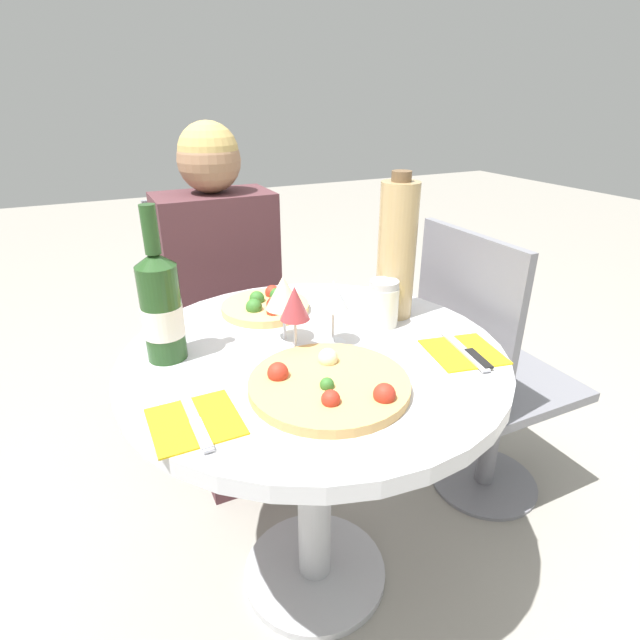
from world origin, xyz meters
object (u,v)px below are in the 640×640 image
(dining_table, at_px, (314,403))
(chair_behind_diner, at_px, (220,330))
(seated_diner, at_px, (229,321))
(chair_empty_side, at_px, (485,381))
(wine_bottle, at_px, (161,307))
(tall_carafe, at_px, (397,250))
(pizza_large, at_px, (329,384))

(dining_table, xyz_separation_m, chair_behind_diner, (-0.02, 0.78, -0.14))
(seated_diner, relative_size, chair_empty_side, 1.29)
(chair_behind_diner, xyz_separation_m, wine_bottle, (-0.27, -0.68, 0.40))
(dining_table, xyz_separation_m, tall_carafe, (0.27, 0.09, 0.31))
(dining_table, relative_size, pizza_large, 2.72)
(pizza_large, xyz_separation_m, wine_bottle, (-0.26, 0.27, 0.11))
(pizza_large, relative_size, wine_bottle, 0.95)
(dining_table, height_order, chair_behind_diner, chair_behind_diner)
(dining_table, height_order, chair_empty_side, chair_empty_side)
(seated_diner, relative_size, pizza_large, 3.72)
(tall_carafe, bearing_deg, seated_diner, 118.28)
(tall_carafe, bearing_deg, chair_empty_side, -2.72)
(chair_empty_side, height_order, tall_carafe, tall_carafe)
(dining_table, bearing_deg, pizza_large, -104.53)
(seated_diner, distance_m, pizza_large, 0.82)
(seated_diner, distance_m, wine_bottle, 0.67)
(wine_bottle, xyz_separation_m, tall_carafe, (0.57, -0.02, 0.05))
(dining_table, xyz_separation_m, pizza_large, (-0.04, -0.16, 0.15))
(dining_table, height_order, pizza_large, pizza_large)
(chair_empty_side, bearing_deg, wine_bottle, -91.99)
(chair_empty_side, bearing_deg, chair_behind_diner, -137.91)
(dining_table, xyz_separation_m, seated_diner, (-0.02, 0.64, -0.05))
(chair_behind_diner, height_order, pizza_large, chair_behind_diner)
(chair_behind_diner, bearing_deg, seated_diner, 90.00)
(dining_table, height_order, wine_bottle, wine_bottle)
(dining_table, bearing_deg, chair_empty_side, 6.97)
(seated_diner, xyz_separation_m, pizza_large, (-0.02, -0.80, 0.20))
(chair_behind_diner, relative_size, tall_carafe, 2.52)
(chair_behind_diner, height_order, chair_empty_side, same)
(seated_diner, relative_size, tall_carafe, 3.24)
(chair_behind_diner, relative_size, pizza_large, 2.89)
(chair_empty_side, xyz_separation_m, tall_carafe, (-0.35, 0.02, 0.45))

